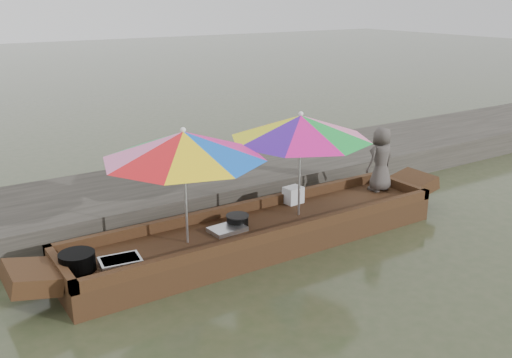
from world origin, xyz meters
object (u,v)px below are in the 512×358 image
tray_scallop (227,229)px  cooking_pot (77,262)px  tray_crayfish (120,262)px  boat_hull (260,235)px  charcoal_grill (237,221)px  umbrella_bow (185,187)px  umbrella_stern (300,165)px  vendor (381,159)px  supply_bag (293,195)px

tray_scallop → cooking_pot: bearing=-178.7°
cooking_pot → tray_crayfish: size_ratio=0.87×
boat_hull → tray_scallop: size_ratio=11.66×
boat_hull → charcoal_grill: 0.41m
boat_hull → umbrella_bow: size_ratio=2.70×
cooking_pot → umbrella_bow: (1.45, 0.02, 0.66)m
umbrella_bow → umbrella_stern: bearing=0.0°
boat_hull → umbrella_bow: bearing=180.0°
tray_crayfish → vendor: vendor is taller
boat_hull → umbrella_stern: (0.69, 0.00, 0.95)m
supply_bag → umbrella_bow: umbrella_bow is taller
charcoal_grill → vendor: bearing=0.6°
umbrella_bow → tray_scallop: bearing=3.0°
cooking_pot → charcoal_grill: (2.30, 0.14, -0.04)m
tray_crayfish → supply_bag: 3.11m
boat_hull → vendor: bearing=3.5°
supply_bag → boat_hull: bearing=-154.2°
umbrella_bow → boat_hull: bearing=0.0°
vendor → umbrella_stern: size_ratio=0.53×
tray_scallop → umbrella_stern: 1.42m
umbrella_bow → umbrella_stern: same height
charcoal_grill → tray_scallop: bearing=-157.0°
charcoal_grill → umbrella_stern: size_ratio=0.15×
boat_hull → tray_crayfish: tray_crayfish is taller
cooking_pot → tray_scallop: bearing=1.3°
boat_hull → umbrella_bow: (-1.14, 0.00, 0.95)m
charcoal_grill → supply_bag: (1.21, 0.32, 0.06)m
boat_hull → cooking_pot: size_ratio=13.33×
boat_hull → supply_bag: (0.92, 0.44, 0.30)m
vendor → charcoal_grill: bearing=-3.0°
tray_scallop → umbrella_stern: (1.21, -0.03, 0.74)m
charcoal_grill → umbrella_bow: umbrella_bow is taller
boat_hull → charcoal_grill: (-0.30, 0.13, 0.25)m
vendor → cooking_pot: bearing=-1.7°
umbrella_stern → tray_scallop: bearing=178.4°
tray_crayfish → umbrella_bow: (0.99, 0.17, 0.73)m
supply_bag → umbrella_bow: 2.21m
cooking_pot → vendor: vendor is taller
boat_hull → umbrella_stern: umbrella_stern is taller
umbrella_bow → umbrella_stern: (1.83, 0.00, 0.00)m
charcoal_grill → vendor: (2.78, 0.03, 0.47)m
cooking_pot → tray_scallop: size_ratio=0.87×
tray_scallop → vendor: 3.05m
supply_bag → tray_scallop: bearing=-164.0°
cooking_pot → umbrella_bow: bearing=0.6°
tray_crayfish → umbrella_bow: size_ratio=0.23×
supply_bag → umbrella_bow: bearing=-167.8°
vendor → tray_crayfish: bearing=0.4°
boat_hull → charcoal_grill: bearing=156.7°
tray_crayfish → tray_scallop: 1.63m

